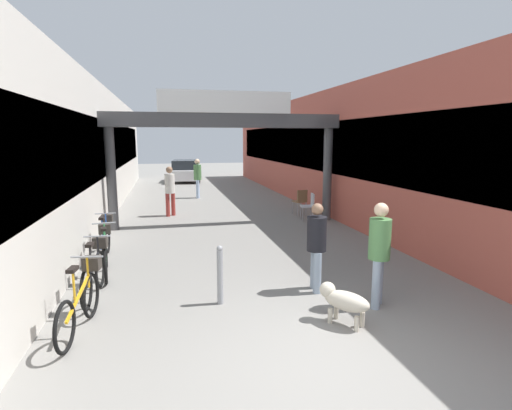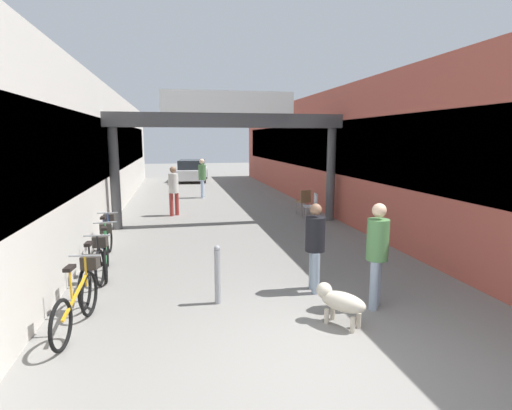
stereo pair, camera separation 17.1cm
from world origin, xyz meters
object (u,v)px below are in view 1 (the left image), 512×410
pedestrian_carrying_crate (170,188)px  bollard_post_metal (220,274)px  dog_on_leash (343,300)px  bicycle_black_second (95,271)px  bicycle_green_third (105,252)px  parked_car_white (186,171)px  bicycle_blue_farthest (105,239)px  cafe_chair_aluminium_nearer (309,204)px  bicycle_orange_nearest (81,300)px  pedestrian_companion (317,242)px  cafe_chair_wood_farther (301,200)px  pedestrian_with_dog (379,248)px  pedestrian_elderly_walking (198,176)px

pedestrian_carrying_crate → bollard_post_metal: 7.87m
dog_on_leash → bicycle_black_second: bearing=152.3°
bicycle_green_third → bicycle_black_second: bearing=-90.8°
pedestrian_carrying_crate → parked_car_white: pedestrian_carrying_crate is taller
bicycle_blue_farthest → cafe_chair_aluminium_nearer: bicycle_blue_farthest is taller
bicycle_orange_nearest → dog_on_leash: bearing=-10.2°
dog_on_leash → bicycle_blue_farthest: 5.68m
pedestrian_companion → cafe_chair_aluminium_nearer: size_ratio=1.76×
dog_on_leash → cafe_chair_wood_farther: bearing=75.1°
pedestrian_with_dog → parked_car_white: 20.11m
bicycle_black_second → bollard_post_metal: (2.04, -0.82, 0.06)m
bicycle_green_third → cafe_chair_wood_farther: size_ratio=1.89×
bicycle_black_second → cafe_chair_aluminium_nearer: bearing=42.0°
dog_on_leash → bicycle_orange_nearest: 3.70m
bicycle_green_third → cafe_chair_aluminium_nearer: bearing=35.2°
pedestrian_elderly_walking → bollard_post_metal: (-0.59, -11.89, -0.52)m
bicycle_black_second → parked_car_white: 18.72m
pedestrian_carrying_crate → pedestrian_elderly_walking: (1.27, 4.07, 0.03)m
bicycle_black_second → cafe_chair_wood_farther: (5.83, 6.18, 0.10)m
pedestrian_companion → cafe_chair_aluminium_nearer: 6.21m
bicycle_black_second → bicycle_green_third: same height
pedestrian_with_dog → cafe_chair_aluminium_nearer: bearing=78.8°
pedestrian_elderly_walking → bicycle_blue_farthest: 9.24m
bicycle_blue_farthest → bicycle_green_third: bearing=-81.4°
bicycle_blue_farthest → cafe_chair_aluminium_nearer: size_ratio=1.90×
bicycle_blue_farthest → pedestrian_carrying_crate: bearing=72.2°
pedestrian_carrying_crate → pedestrian_elderly_walking: bearing=72.7°
pedestrian_elderly_walking → cafe_chair_wood_farther: bearing=-56.8°
parked_car_white → cafe_chair_wood_farther: bearing=-75.0°
bicycle_orange_nearest → cafe_chair_wood_farther: (5.80, 7.45, 0.10)m
pedestrian_carrying_crate → bicycle_orange_nearest: bearing=-99.2°
pedestrian_elderly_walking → bollard_post_metal: pedestrian_elderly_walking is taller
pedestrian_companion → parked_car_white: pedestrian_companion is taller
bollard_post_metal → pedestrian_carrying_crate: bearing=94.9°
bollard_post_metal → cafe_chair_wood_farther: bollard_post_metal is taller
bicycle_blue_farthest → pedestrian_companion: bearing=-36.6°
pedestrian_companion → pedestrian_carrying_crate: size_ratio=0.91×
cafe_chair_aluminium_nearer → bicycle_black_second: bearing=-138.0°
bicycle_black_second → bollard_post_metal: size_ratio=1.73×
parked_car_white → pedestrian_companion: bearing=-86.3°
pedestrian_carrying_crate → dog_on_leash: 9.24m
bicycle_blue_farthest → cafe_chair_aluminium_nearer: (5.95, 2.95, 0.10)m
pedestrian_with_dog → bicycle_orange_nearest: (-4.45, 0.19, -0.52)m
cafe_chair_wood_farther → pedestrian_with_dog: bearing=-100.0°
pedestrian_companion → bollard_post_metal: size_ratio=1.60×
bicycle_green_third → cafe_chair_aluminium_nearer: bicycle_green_third is taller
parked_car_white → cafe_chair_aluminium_nearer: bearing=-76.1°
bicycle_orange_nearest → bollard_post_metal: bicycle_orange_nearest is taller
bollard_post_metal → bicycle_black_second: bearing=158.0°
pedestrian_carrying_crate → cafe_chair_wood_farther: pedestrian_carrying_crate is taller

